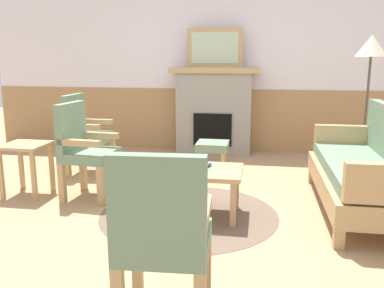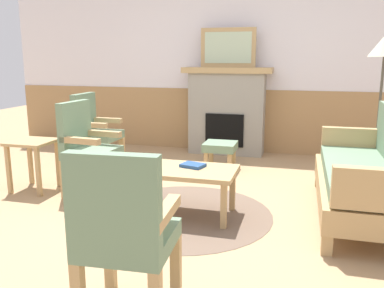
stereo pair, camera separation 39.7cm
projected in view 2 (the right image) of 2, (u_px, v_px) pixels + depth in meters
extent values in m
plane|color=tan|center=(183.00, 206.00, 3.98)|extent=(14.00, 14.00, 0.00)
cube|color=white|center=(231.00, 62.00, 6.15)|extent=(7.20, 0.12, 2.70)
cube|color=#A87F51|center=(229.00, 120.00, 6.27)|extent=(7.20, 0.02, 0.95)
cube|color=gray|center=(227.00, 114.00, 6.07)|extent=(1.10, 0.36, 1.20)
cube|color=black|center=(224.00, 130.00, 5.93)|extent=(0.56, 0.02, 0.48)
cube|color=tan|center=(228.00, 70.00, 5.94)|extent=(1.30, 0.44, 0.08)
cube|color=tan|center=(228.00, 48.00, 5.87)|extent=(0.80, 0.03, 0.56)
cube|color=#B2C6A8|center=(228.00, 48.00, 5.85)|extent=(0.68, 0.01, 0.44)
cube|color=tan|center=(319.00, 179.00, 4.58)|extent=(0.08, 0.08, 0.16)
cube|color=tan|center=(327.00, 244.00, 2.99)|extent=(0.08, 0.08, 0.16)
cube|color=tan|center=(377.00, 184.00, 4.43)|extent=(0.08, 0.08, 0.16)
cube|color=tan|center=(358.00, 189.00, 3.67)|extent=(0.70, 1.80, 0.20)
cube|color=gray|center=(360.00, 172.00, 3.64)|extent=(0.60, 1.70, 0.12)
cube|color=tan|center=(350.00, 141.00, 4.42)|extent=(0.60, 0.10, 0.30)
cube|color=tan|center=(377.00, 190.00, 2.81)|extent=(0.60, 0.10, 0.30)
cube|color=tan|center=(131.00, 197.00, 3.64)|extent=(0.05, 0.05, 0.40)
cube|color=tan|center=(224.00, 206.00, 3.42)|extent=(0.05, 0.05, 0.40)
cube|color=tan|center=(149.00, 183.00, 4.05)|extent=(0.05, 0.05, 0.40)
cube|color=tan|center=(232.00, 190.00, 3.84)|extent=(0.05, 0.05, 0.40)
cube|color=tan|center=(183.00, 170.00, 3.69)|extent=(0.96, 0.56, 0.04)
cylinder|color=brown|center=(183.00, 214.00, 3.78)|extent=(1.65, 1.65, 0.01)
cube|color=navy|center=(193.00, 165.00, 3.73)|extent=(0.24, 0.21, 0.03)
cube|color=tan|center=(206.00, 162.00, 5.13)|extent=(0.05, 0.05, 0.26)
cube|color=tan|center=(230.00, 164.00, 5.06)|extent=(0.05, 0.05, 0.26)
cube|color=tan|center=(211.00, 157.00, 5.42)|extent=(0.05, 0.05, 0.26)
cube|color=tan|center=(234.00, 158.00, 5.34)|extent=(0.05, 0.05, 0.26)
cube|color=gray|center=(220.00, 146.00, 5.20)|extent=(0.40, 0.40, 0.10)
cube|color=tan|center=(121.00, 173.00, 4.41)|extent=(0.06, 0.06, 0.40)
cube|color=tan|center=(100.00, 184.00, 4.03)|extent=(0.06, 0.06, 0.40)
cube|color=tan|center=(88.00, 169.00, 4.55)|extent=(0.06, 0.06, 0.40)
cube|color=tan|center=(64.00, 179.00, 4.17)|extent=(0.06, 0.06, 0.40)
cube|color=gray|center=(92.00, 153.00, 4.24)|extent=(0.52, 0.52, 0.10)
cube|color=gray|center=(75.00, 124.00, 4.24)|extent=(0.12, 0.49, 0.48)
cube|color=tan|center=(102.00, 133.00, 4.39)|extent=(0.44, 0.11, 0.06)
cube|color=tan|center=(80.00, 141.00, 4.01)|extent=(0.44, 0.11, 0.06)
cube|color=tan|center=(122.00, 152.00, 5.36)|extent=(0.06, 0.06, 0.40)
cube|color=tan|center=(107.00, 160.00, 4.96)|extent=(0.06, 0.06, 0.40)
cube|color=tan|center=(94.00, 150.00, 5.47)|extent=(0.06, 0.06, 0.40)
cube|color=tan|center=(77.00, 158.00, 5.07)|extent=(0.06, 0.06, 0.40)
cube|color=gray|center=(99.00, 136.00, 5.16)|extent=(0.48, 0.48, 0.10)
cube|color=gray|center=(84.00, 112.00, 5.16)|extent=(0.08, 0.48, 0.48)
cube|color=tan|center=(106.00, 120.00, 5.32)|extent=(0.44, 0.07, 0.06)
cube|color=tan|center=(90.00, 125.00, 4.94)|extent=(0.44, 0.07, 0.06)
cube|color=tan|center=(110.00, 259.00, 2.52)|extent=(0.06, 0.06, 0.40)
cube|color=tan|center=(176.00, 266.00, 2.44)|extent=(0.06, 0.06, 0.40)
cube|color=gray|center=(129.00, 239.00, 2.23)|extent=(0.51, 0.51, 0.10)
cube|color=gray|center=(113.00, 201.00, 1.98)|extent=(0.48, 0.11, 0.48)
cube|color=tan|center=(93.00, 207.00, 2.23)|extent=(0.10, 0.44, 0.06)
cube|color=tan|center=(165.00, 213.00, 2.15)|extent=(0.10, 0.44, 0.06)
cube|color=tan|center=(30.00, 162.00, 4.64)|extent=(0.04, 0.04, 0.52)
cube|color=tan|center=(58.00, 164.00, 4.55)|extent=(0.04, 0.04, 0.52)
cube|color=tan|center=(9.00, 170.00, 4.30)|extent=(0.04, 0.04, 0.52)
cube|color=tan|center=(38.00, 172.00, 4.21)|extent=(0.04, 0.04, 0.52)
cube|color=tan|center=(32.00, 142.00, 4.37)|extent=(0.44, 0.44, 0.03)
cylinder|color=#332D28|center=(373.00, 179.00, 4.83)|extent=(0.24, 0.24, 0.03)
cylinder|color=#4C473D|center=(378.00, 119.00, 4.68)|extent=(0.03, 0.03, 1.40)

